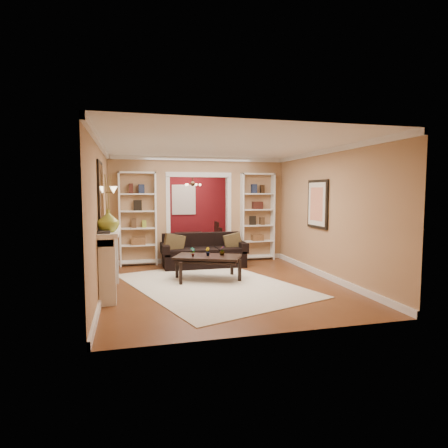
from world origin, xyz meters
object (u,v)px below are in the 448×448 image
object	(u,v)px
dining_table	(193,243)
fireplace	(111,262)
coffee_table	(208,268)
sofa	(204,250)
bookshelf_left	(138,219)
bookshelf_right	(257,217)

from	to	relation	value
dining_table	fireplace	bearing A→B (deg)	152.44
coffee_table	dining_table	size ratio (longest dim) A/B	0.86
sofa	fireplace	size ratio (longest dim) A/B	1.20
bookshelf_left	dining_table	world-z (taller)	bookshelf_left
coffee_table	bookshelf_left	size ratio (longest dim) A/B	0.57
dining_table	bookshelf_right	bearing A→B (deg)	-138.64
fireplace	sofa	bearing A→B (deg)	43.25
bookshelf_left	dining_table	distance (m)	2.49
bookshelf_left	fireplace	distance (m)	2.65
sofa	bookshelf_left	world-z (taller)	bookshelf_left
bookshelf_left	dining_table	size ratio (longest dim) A/B	1.50
sofa	fireplace	xyz separation A→B (m)	(-2.07, -1.95, 0.18)
sofa	bookshelf_left	size ratio (longest dim) A/B	0.89
bookshelf_left	bookshelf_right	xyz separation A→B (m)	(3.10, 0.00, 0.00)
bookshelf_left	dining_table	xyz separation A→B (m)	(1.64, 1.65, -0.88)
bookshelf_right	fireplace	bearing A→B (deg)	-145.20
sofa	bookshelf_right	bearing A→B (deg)	20.31
sofa	coffee_table	xyz separation A→B (m)	(-0.19, -1.35, -0.15)
sofa	dining_table	bearing A→B (deg)	87.16
sofa	bookshelf_right	size ratio (longest dim) A/B	0.89
coffee_table	bookshelf_left	bearing A→B (deg)	149.20
sofa	bookshelf_right	distance (m)	1.83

